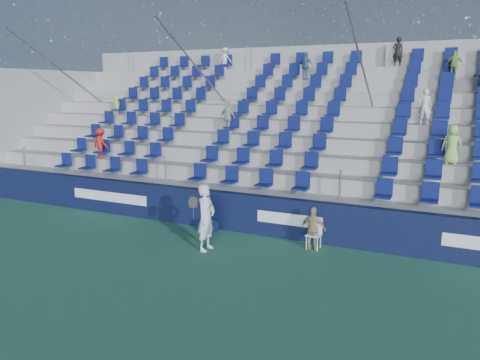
# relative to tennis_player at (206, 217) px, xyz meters

# --- Properties ---
(ground) EXTENTS (70.00, 70.00, 0.00)m
(ground) POSITION_rel_tennis_player_xyz_m (0.07, -1.21, -0.92)
(ground) COLOR #2C684C
(ground) RESTS_ON ground
(sponsor_wall) EXTENTS (24.00, 0.32, 1.20)m
(sponsor_wall) POSITION_rel_tennis_player_xyz_m (0.07, 1.94, -0.32)
(sponsor_wall) COLOR #0E1435
(sponsor_wall) RESTS_ON ground
(grandstand) EXTENTS (24.00, 8.17, 6.63)m
(grandstand) POSITION_rel_tennis_player_xyz_m (0.07, 7.03, 1.21)
(grandstand) COLOR #A4A49F
(grandstand) RESTS_ON ground
(tennis_player) EXTENTS (0.69, 0.67, 1.84)m
(tennis_player) POSITION_rel_tennis_player_xyz_m (0.00, 0.00, 0.00)
(tennis_player) COLOR silver
(tennis_player) RESTS_ON ground
(line_judge_chair) EXTENTS (0.39, 0.40, 0.87)m
(line_judge_chair) POSITION_rel_tennis_player_xyz_m (2.64, 1.43, -0.43)
(line_judge_chair) COLOR white
(line_judge_chair) RESTS_ON ground
(line_judge) EXTENTS (0.72, 0.34, 1.21)m
(line_judge) POSITION_rel_tennis_player_xyz_m (2.64, 1.29, -0.32)
(line_judge) COLOR tan
(line_judge) RESTS_ON ground
(ball_bin) EXTENTS (0.63, 0.47, 0.32)m
(ball_bin) POSITION_rel_tennis_player_xyz_m (-0.82, 1.54, -0.75)
(ball_bin) COLOR #0E1835
(ball_bin) RESTS_ON ground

